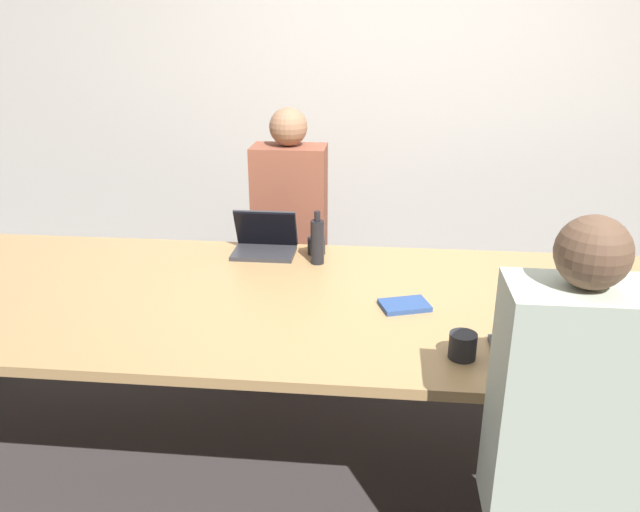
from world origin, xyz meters
name	(u,v)px	position (x,y,z in m)	size (l,w,h in m)	color
ground_plane	(386,446)	(0.00, 0.00, 0.00)	(24.00, 24.00, 0.00)	#383333
curtain_wall	(395,86)	(0.00, 1.85, 1.40)	(12.00, 0.06, 2.80)	beige
conference_table	(392,311)	(0.00, 0.00, 0.68)	(4.76, 1.29, 0.73)	tan
laptop_near_midright	(548,345)	(0.51, -0.45, 0.80)	(0.34, 0.25, 0.25)	#333338
person_near_midright	(559,453)	(0.47, -0.83, 0.66)	(0.40, 0.24, 1.37)	#2D2D38
cup_near_midright	(463,346)	(0.23, -0.43, 0.77)	(0.10, 0.10, 0.09)	#232328
laptop_far_midleft	(265,240)	(-0.62, 0.51, 0.79)	(0.31, 0.22, 0.22)	#333338
person_far_midleft	(290,236)	(-0.56, 0.94, 0.67)	(0.40, 0.24, 1.38)	#2D2D38
cup_far_midleft	(316,246)	(-0.37, 0.52, 0.77)	(0.09, 0.09, 0.08)	#232328
bottle_far_midleft	(317,241)	(-0.35, 0.39, 0.84)	(0.06, 0.06, 0.26)	black
stapler	(522,326)	(0.48, -0.22, 0.75)	(0.07, 0.15, 0.05)	black
notebook	(405,305)	(0.05, -0.05, 0.74)	(0.22, 0.18, 0.02)	#2D4C8C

